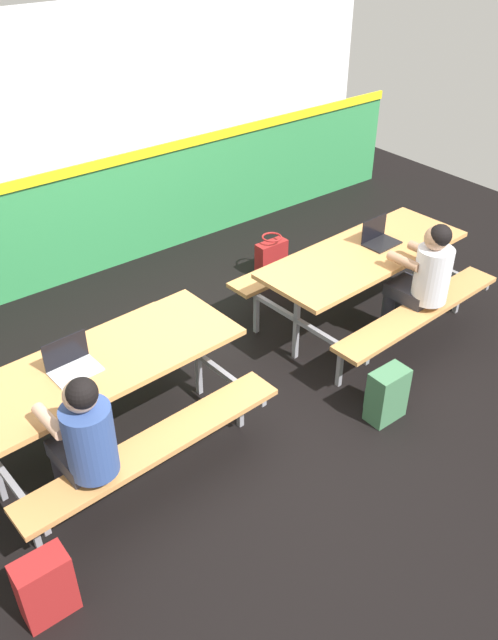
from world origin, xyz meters
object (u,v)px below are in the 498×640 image
at_px(laptop_silver, 72,364).
at_px(backpack_dark, 386,395).
at_px(student_further, 424,276).
at_px(tote_bag_bright, 271,257).
at_px(laptop_dark, 379,238).
at_px(satchel_spare, 45,587).
at_px(picnic_table_left, 101,380).
at_px(picnic_table_right, 364,268).
at_px(student_nearer, 84,438).

relative_size(laptop_silver, backpack_dark, 0.75).
height_order(student_further, tote_bag_bright, student_further).
bearing_deg(laptop_dark, laptop_silver, 179.88).
bearing_deg(satchel_spare, tote_bag_bright, 32.39).
height_order(tote_bag_bright, satchel_spare, satchel_spare).
relative_size(laptop_dark, backpack_dark, 0.75).
xyz_separation_m(picnic_table_left, picnic_table_right, (2.58, -0.03, 0.00)).
height_order(laptop_silver, tote_bag_bright, laptop_silver).
distance_m(picnic_table_right, student_further, 0.58).
xyz_separation_m(picnic_table_left, laptop_dark, (2.80, 0.02, 0.21)).
xyz_separation_m(picnic_table_left, satchel_spare, (-0.92, -1.00, -0.36)).
bearing_deg(laptop_silver, tote_bag_bright, 23.16).
bearing_deg(picnic_table_right, student_nearer, -169.52).
relative_size(picnic_table_left, picnic_table_right, 1.00).
xyz_separation_m(picnic_table_right, backpack_dark, (-0.79, -1.04, -0.36)).
relative_size(picnic_table_left, tote_bag_bright, 4.79).
xyz_separation_m(student_nearer, backpack_dark, (2.19, -0.49, -0.49)).
relative_size(backpack_dark, satchel_spare, 1.00).
height_order(laptop_dark, satchel_spare, laptop_dark).
distance_m(picnic_table_right, satchel_spare, 3.65).
bearing_deg(backpack_dark, student_nearer, 167.45).
distance_m(picnic_table_right, backpack_dark, 1.35).
xyz_separation_m(student_further, backpack_dark, (-0.92, -0.49, -0.49)).
height_order(picnic_table_right, backpack_dark, picnic_table_right).
bearing_deg(laptop_silver, picnic_table_left, -9.16).
bearing_deg(picnic_table_right, laptop_silver, 178.85).
xyz_separation_m(picnic_table_right, student_nearer, (-2.98, -0.55, 0.13)).
distance_m(laptop_dark, satchel_spare, 3.90).
bearing_deg(laptop_dark, picnic_table_right, -167.32).
bearing_deg(student_further, picnic_table_left, 167.96).
distance_m(student_nearer, student_further, 3.11).
relative_size(student_nearer, student_further, 1.00).
distance_m(student_further, backpack_dark, 1.15).
relative_size(student_nearer, tote_bag_bright, 2.81).
bearing_deg(picnic_table_right, satchel_spare, -164.45).
distance_m(picnic_table_right, student_nearer, 3.03).
bearing_deg(satchel_spare, laptop_silver, 54.14).
xyz_separation_m(tote_bag_bright, satchel_spare, (-3.45, -2.19, 0.02)).
xyz_separation_m(picnic_table_left, laptop_silver, (-0.17, 0.03, 0.21)).
distance_m(picnic_table_left, satchel_spare, 1.41).
xyz_separation_m(picnic_table_left, student_further, (2.71, -0.58, 0.13)).
relative_size(student_nearer, laptop_dark, 3.64).
relative_size(picnic_table_right, student_further, 1.71).
distance_m(picnic_table_left, picnic_table_right, 2.59).
height_order(student_nearer, tote_bag_bright, student_nearer).
bearing_deg(student_further, backpack_dark, -151.94).
xyz_separation_m(picnic_table_right, satchel_spare, (-3.50, -0.98, -0.36)).
bearing_deg(backpack_dark, picnic_table_right, 52.72).
bearing_deg(laptop_dark, student_nearer, -169.36).
bearing_deg(satchel_spare, student_nearer, 39.01).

